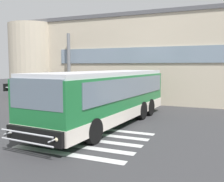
{
  "coord_description": "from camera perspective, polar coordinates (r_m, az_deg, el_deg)",
  "views": [
    {
      "loc": [
        6.78,
        -13.2,
        2.97
      ],
      "look_at": [
        0.87,
        0.76,
        1.5
      ],
      "focal_mm": 41.34,
      "sensor_mm": 36.0,
      "label": 1
    }
  ],
  "objects": [
    {
      "name": "passenger_by_doorway",
      "position": [
        20.57,
        -5.8,
        -0.18
      ],
      "size": [
        0.44,
        0.45,
        1.68
      ],
      "color": "#4C4233",
      "rests_on": "ground"
    },
    {
      "name": "terminal_building",
      "position": [
        25.9,
        6.24,
        6.82
      ],
      "size": [
        22.02,
        13.8,
        7.14
      ],
      "color": "beige",
      "rests_on": "ground"
    },
    {
      "name": "passenger_at_curb_edge",
      "position": [
        20.61,
        -4.16,
        -0.06
      ],
      "size": [
        0.52,
        0.5,
        1.68
      ],
      "color": "#1E2338",
      "rests_on": "ground"
    },
    {
      "name": "passenger_near_column",
      "position": [
        20.78,
        -9.16,
        -0.16
      ],
      "size": [
        0.55,
        0.35,
        1.68
      ],
      "color": "#2D2D33",
      "rests_on": "ground"
    },
    {
      "name": "safety_bollard_yellow",
      "position": [
        17.89,
        4.39,
        -2.57
      ],
      "size": [
        0.18,
        0.18,
        0.9
      ],
      "primitive_type": "cylinder",
      "color": "yellow",
      "rests_on": "ground"
    },
    {
      "name": "bay_paint_stripes",
      "position": [
        10.61,
        -4.93,
        -10.71
      ],
      "size": [
        4.4,
        3.96,
        0.01
      ],
      "color": "silver",
      "rests_on": "ground"
    },
    {
      "name": "bus_main_foreground",
      "position": [
        13.17,
        -1.11,
        -1.6
      ],
      "size": [
        3.79,
        10.82,
        2.7
      ],
      "color": "#1E7238",
      "rests_on": "ground"
    },
    {
      "name": "entry_support_column",
      "position": [
        22.03,
        -9.51,
        5.12
      ],
      "size": [
        0.28,
        0.28,
        5.68
      ],
      "primitive_type": "cylinder",
      "color": "slate",
      "rests_on": "ground"
    },
    {
      "name": "ground_plane",
      "position": [
        15.13,
        -4.19,
        -5.83
      ],
      "size": [
        80.0,
        90.0,
        0.02
      ],
      "primitive_type": "cube",
      "color": "#353538",
      "rests_on": "ground"
    }
  ]
}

